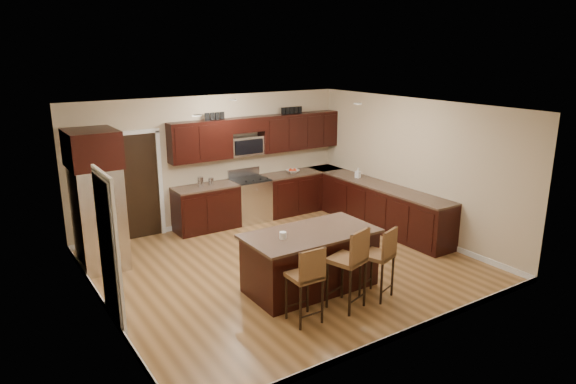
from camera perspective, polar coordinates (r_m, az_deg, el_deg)
floor at (r=8.91m, az=-0.30°, el=-8.17°), size 6.00×6.00×0.00m
ceiling at (r=8.21m, az=-0.33°, el=9.35°), size 6.00×6.00×0.00m
wall_back at (r=10.81m, az=-8.26°, el=3.46°), size 6.00×0.00×6.00m
wall_left at (r=7.35m, az=-20.39°, el=-3.18°), size 0.00×5.50×5.50m
wall_right at (r=10.35m, az=13.80°, el=2.63°), size 0.00×5.50×5.50m
base_cabinets at (r=10.90m, az=3.97°, el=-1.14°), size 4.02×3.96×0.92m
upper_cabinets at (r=11.05m, az=-3.06°, el=6.45°), size 4.00×0.33×0.80m
range at (r=11.06m, az=-4.24°, el=-0.83°), size 0.76×0.64×1.11m
microwave at (r=10.93m, az=-4.75°, el=5.15°), size 0.76×0.31×0.40m
doorway at (r=10.31m, az=-16.48°, el=0.55°), size 0.85×0.03×2.06m
pantry_door at (r=7.19m, az=-19.43°, el=-6.32°), size 0.03×0.80×2.04m
letter_decor at (r=10.91m, az=-3.75°, el=8.74°), size 2.20×0.03×0.15m
island at (r=7.98m, az=2.49°, el=-7.78°), size 2.05×1.08×0.92m
stool_left at (r=6.90m, az=2.14°, el=-9.35°), size 0.42×0.42×1.10m
stool_mid at (r=7.29m, az=7.03°, el=-7.46°), size 0.56×0.56×1.21m
stool_right at (r=7.69m, az=10.35°, el=-6.90°), size 0.52×0.52×1.10m
refrigerator at (r=9.06m, az=-20.46°, el=-0.68°), size 0.79×0.93×2.35m
floor_mat at (r=10.13m, az=-3.23°, el=-5.18°), size 0.83×0.58×0.01m
fruit_bowl at (r=11.49m, az=0.51°, el=2.33°), size 0.31×0.31×0.07m
soap_bottle at (r=11.13m, az=7.77°, el=2.13°), size 0.12×0.13×0.22m
canister_tall at (r=10.44m, az=-9.70°, el=1.10°), size 0.12×0.12×0.20m
canister_short at (r=10.54m, az=-8.57°, el=1.15°), size 0.11×0.11×0.15m
island_jar at (r=7.52m, az=-0.58°, el=-4.83°), size 0.10×0.10×0.10m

